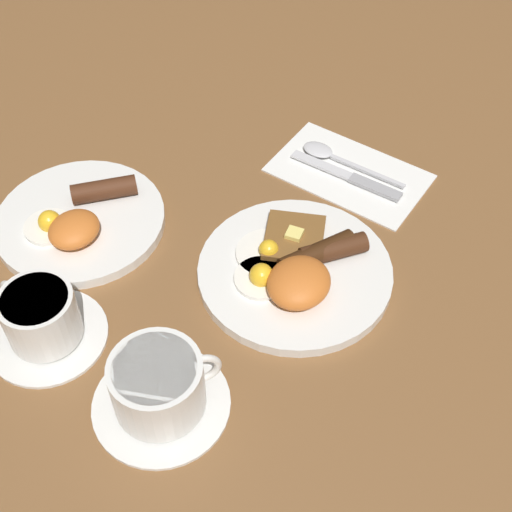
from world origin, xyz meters
The scene contains 8 objects.
ground_plane centered at (0.00, 0.00, 0.00)m, with size 3.00×3.00×0.00m, color brown.
breakfast_plate_near centered at (0.00, 0.00, 0.02)m, with size 0.24×0.24×0.05m.
breakfast_plate_far centered at (-0.08, 0.28, 0.01)m, with size 0.23×0.23×0.05m.
teacup_near centered at (-0.24, 0.03, 0.04)m, with size 0.15×0.15×0.08m.
teacup_far centered at (-0.24, 0.20, 0.03)m, with size 0.14×0.14×0.08m.
napkin centered at (0.21, 0.03, 0.00)m, with size 0.13×0.22×0.01m, color white.
knife centered at (0.19, 0.02, 0.01)m, with size 0.02×0.17×0.01m.
spoon centered at (0.22, 0.07, 0.01)m, with size 0.03×0.16×0.01m.
Camera 1 is at (-0.51, -0.27, 0.70)m, focal length 50.00 mm.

